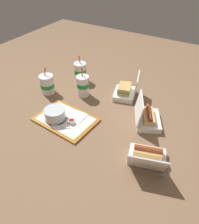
{
  "coord_description": "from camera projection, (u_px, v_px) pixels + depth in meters",
  "views": [
    {
      "loc": [
        -0.51,
        0.91,
        0.92
      ],
      "look_at": [
        0.04,
        -0.01,
        0.05
      ],
      "focal_mm": 35.0,
      "sensor_mm": 36.0,
      "label": 1
    }
  ],
  "objects": [
    {
      "name": "ground_plane",
      "position": [
        104.0,
        121.0,
        1.39
      ],
      "size": [
        3.2,
        3.2,
        0.0
      ],
      "primitive_type": "plane",
      "color": "brown"
    },
    {
      "name": "food_tray",
      "position": [
        66.0,
        120.0,
        1.39
      ],
      "size": [
        0.39,
        0.29,
        0.01
      ],
      "color": "#A56619",
      "rests_on": "ground_plane"
    },
    {
      "name": "cake_container",
      "position": [
        55.0,
        114.0,
        1.36
      ],
      "size": [
        0.13,
        0.13,
        0.07
      ],
      "color": "black",
      "rests_on": "food_tray"
    },
    {
      "name": "ketchup_cup",
      "position": [
        72.0,
        121.0,
        1.35
      ],
      "size": [
        0.04,
        0.04,
        0.02
      ],
      "color": "white",
      "rests_on": "food_tray"
    },
    {
      "name": "napkin_stack",
      "position": [
        78.0,
        116.0,
        1.4
      ],
      "size": [
        0.1,
        0.1,
        0.0
      ],
      "primitive_type": "cube",
      "rotation": [
        0.0,
        0.0,
        0.01
      ],
      "color": "white",
      "rests_on": "food_tray"
    },
    {
      "name": "plastic_fork",
      "position": [
        61.0,
        126.0,
        1.33
      ],
      "size": [
        0.11,
        0.04,
        0.0
      ],
      "primitive_type": "cube",
      "rotation": [
        0.0,
        0.0,
        0.3
      ],
      "color": "white",
      "rests_on": "food_tray"
    },
    {
      "name": "clamshell_hotdog_right",
      "position": [
        147.0,
        118.0,
        1.35
      ],
      "size": [
        0.23,
        0.25,
        0.18
      ],
      "color": "white",
      "rests_on": "ground_plane"
    },
    {
      "name": "clamshell_sandwich_back",
      "position": [
        126.0,
        91.0,
        1.57
      ],
      "size": [
        0.21,
        0.22,
        0.18
      ],
      "color": "white",
      "rests_on": "ground_plane"
    },
    {
      "name": "clamshell_hotdog_center",
      "position": [
        147.0,
        156.0,
        1.12
      ],
      "size": [
        0.23,
        0.23,
        0.15
      ],
      "color": "white",
      "rests_on": "ground_plane"
    },
    {
      "name": "soda_cup_center",
      "position": [
        83.0,
        86.0,
        1.56
      ],
      "size": [
        0.09,
        0.09,
        0.22
      ],
      "color": "white",
      "rests_on": "ground_plane"
    },
    {
      "name": "soda_cup_left",
      "position": [
        47.0,
        84.0,
        1.6
      ],
      "size": [
        0.1,
        0.1,
        0.2
      ],
      "color": "white",
      "rests_on": "ground_plane"
    },
    {
      "name": "soda_cup_corner",
      "position": [
        80.0,
        72.0,
        1.73
      ],
      "size": [
        0.1,
        0.1,
        0.21
      ],
      "color": "white",
      "rests_on": "ground_plane"
    }
  ]
}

